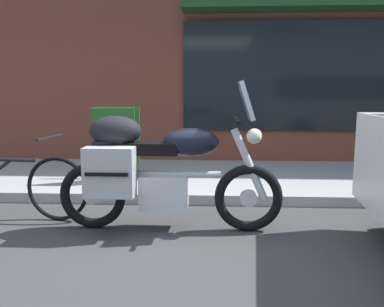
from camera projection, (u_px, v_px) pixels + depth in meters
ground_plane at (168, 245)px, 3.41m from camera, size 80.00×80.00×0.00m
touring_motorcycle at (155, 168)px, 3.69m from camera, size 2.11×0.66×1.39m
parked_bicycle at (10, 184)px, 4.09m from camera, size 1.69×0.48×0.92m
sandwich_board_sign at (117, 143)px, 5.34m from camera, size 0.55×0.42×0.97m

